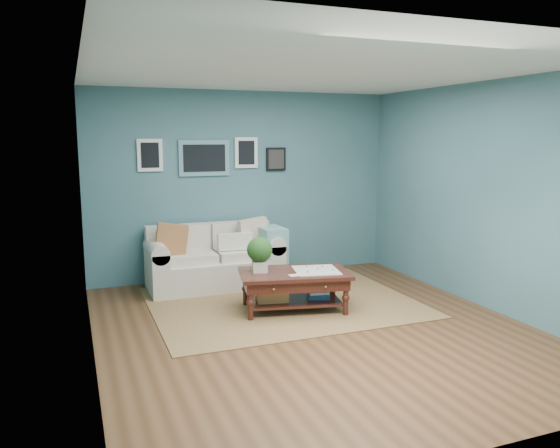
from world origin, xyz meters
name	(u,v)px	position (x,y,z in m)	size (l,w,h in m)	color
room_shell	(313,203)	(-0.01, 0.06, 1.36)	(5.00, 5.02, 2.70)	brown
area_rug	(282,302)	(0.02, 1.01, 0.01)	(3.18, 2.55, 0.01)	brown
loveseat	(220,259)	(-0.51, 2.02, 0.39)	(1.84, 0.84, 0.95)	beige
coffee_table	(288,278)	(-0.03, 0.68, 0.40)	(1.40, 0.99, 0.89)	black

